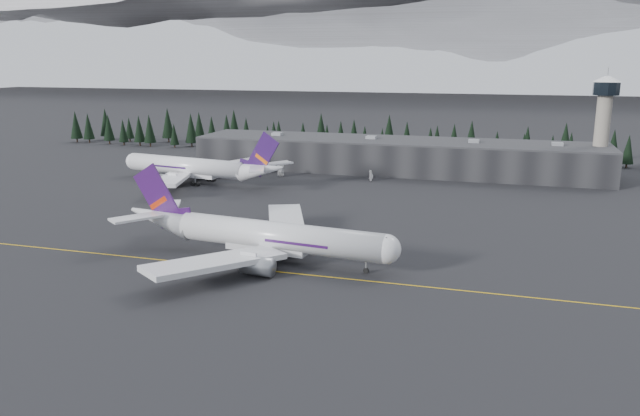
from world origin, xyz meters
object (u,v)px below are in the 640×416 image
(jet_parked, at_px, (200,168))
(gse_vehicle_a, at_px, (281,175))
(jet_main, at_px, (256,234))
(control_tower, at_px, (603,116))
(terminal, at_px, (395,155))
(gse_vehicle_b, at_px, (371,179))

(jet_parked, bearing_deg, gse_vehicle_a, -129.50)
(jet_main, bearing_deg, control_tower, 61.19)
(terminal, distance_m, jet_main, 120.20)
(jet_parked, bearing_deg, control_tower, -151.70)
(terminal, height_order, jet_parked, jet_parked)
(control_tower, bearing_deg, jet_parked, -160.93)
(gse_vehicle_a, relative_size, gse_vehicle_b, 1.26)
(jet_main, bearing_deg, jet_parked, 131.11)
(gse_vehicle_a, height_order, gse_vehicle_b, gse_vehicle_a)
(jet_main, distance_m, gse_vehicle_a, 100.01)
(control_tower, distance_m, jet_parked, 147.23)
(terminal, height_order, gse_vehicle_a, terminal)
(control_tower, distance_m, gse_vehicle_a, 120.04)
(jet_main, distance_m, jet_parked, 91.58)
(terminal, xyz_separation_m, gse_vehicle_b, (-4.78, -23.22, -5.60))
(gse_vehicle_a, distance_m, gse_vehicle_b, 34.93)
(jet_main, xyz_separation_m, gse_vehicle_a, (-29.15, 95.54, -4.91))
(control_tower, relative_size, gse_vehicle_b, 9.17)
(jet_parked, xyz_separation_m, gse_vehicle_a, (23.44, 20.57, -4.93))
(terminal, relative_size, gse_vehicle_b, 38.92)
(terminal, relative_size, control_tower, 4.24)
(gse_vehicle_b, bearing_deg, jet_main, -26.35)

